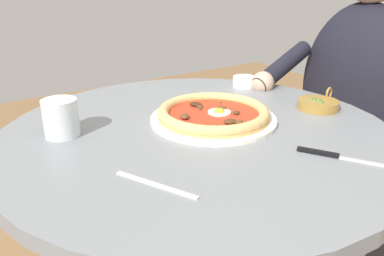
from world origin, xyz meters
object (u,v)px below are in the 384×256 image
object	(u,v)px
steak_knife	(333,155)
diner_person	(346,142)
fork_utensil	(156,185)
dining_table	(198,191)
ramekin_capers	(244,81)
olive_pan	(318,104)
cafe_chair_diner	(368,136)
water_glass	(61,120)
pizza_on_plate	(213,115)

from	to	relation	value
steak_knife	diner_person	world-z (taller)	diner_person
fork_utensil	dining_table	bearing A→B (deg)	-140.09
ramekin_capers	fork_utensil	distance (m)	0.66
olive_pan	cafe_chair_diner	distance (m)	0.55
water_glass	olive_pan	xyz separation A→B (m)	(-0.63, 0.20, -0.02)
dining_table	ramekin_capers	size ratio (longest dim) A/B	12.75
water_glass	fork_utensil	distance (m)	0.32
water_glass	olive_pan	bearing A→B (deg)	162.61
water_glass	ramekin_capers	size ratio (longest dim) A/B	1.16
dining_table	water_glass	distance (m)	0.37
water_glass	ramekin_capers	world-z (taller)	water_glass
olive_pan	fork_utensil	bearing A→B (deg)	11.36
water_glass	diner_person	world-z (taller)	diner_person
pizza_on_plate	ramekin_capers	bearing A→B (deg)	-144.02
pizza_on_plate	cafe_chair_diner	size ratio (longest dim) A/B	0.36
steak_knife	ramekin_capers	size ratio (longest dim) A/B	2.46
diner_person	olive_pan	bearing A→B (deg)	18.45
pizza_on_plate	diner_person	bearing A→B (deg)	-177.54
dining_table	pizza_on_plate	distance (m)	0.20
pizza_on_plate	water_glass	xyz separation A→B (m)	(0.34, -0.11, 0.02)
dining_table	olive_pan	world-z (taller)	olive_pan
cafe_chair_diner	fork_utensil	bearing A→B (deg)	12.50
dining_table	ramekin_capers	bearing A→B (deg)	-146.77
water_glass	steak_knife	bearing A→B (deg)	135.62
olive_pan	cafe_chair_diner	world-z (taller)	cafe_chair_diner
dining_table	fork_utensil	world-z (taller)	fork_utensil
pizza_on_plate	diner_person	xyz separation A→B (m)	(-0.62, -0.03, -0.24)
dining_table	ramekin_capers	world-z (taller)	ramekin_capers
fork_utensil	cafe_chair_diner	world-z (taller)	cafe_chair_diner
pizza_on_plate	fork_utensil	world-z (taller)	pizza_on_plate
steak_knife	diner_person	distance (m)	0.66
water_glass	fork_utensil	bearing A→B (deg)	102.53
ramekin_capers	diner_person	world-z (taller)	diner_person
water_glass	cafe_chair_diner	bearing A→B (deg)	175.88
water_glass	fork_utensil	world-z (taller)	water_glass
fork_utensil	cafe_chair_diner	size ratio (longest dim) A/B	0.18
dining_table	olive_pan	bearing A→B (deg)	169.87
water_glass	pizza_on_plate	bearing A→B (deg)	161.30
fork_utensil	cafe_chair_diner	xyz separation A→B (m)	(-1.03, -0.23, -0.24)
pizza_on_plate	cafe_chair_diner	bearing A→B (deg)	-177.41
steak_knife	ramekin_capers	world-z (taller)	ramekin_capers
fork_utensil	olive_pan	bearing A→B (deg)	-168.64
pizza_on_plate	steak_knife	xyz separation A→B (m)	(-0.08, 0.29, -0.01)
dining_table	diner_person	world-z (taller)	diner_person
olive_pan	dining_table	bearing A→B (deg)	-10.13
dining_table	cafe_chair_diner	size ratio (longest dim) A/B	1.07
ramekin_capers	cafe_chair_diner	world-z (taller)	cafe_chair_diner
pizza_on_plate	ramekin_capers	size ratio (longest dim) A/B	4.27
dining_table	water_glass	world-z (taller)	water_glass
ramekin_capers	dining_table	bearing A→B (deg)	33.23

